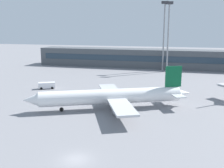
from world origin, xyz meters
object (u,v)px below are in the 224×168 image
Objects in this scene: floodlight_tower_west at (164,32)px; floodlight_tower_east at (168,33)px; service_van_white at (47,85)px; airplane_near at (110,97)px.

floodlight_tower_west is 3.91m from floodlight_tower_east.
service_van_white is 0.18× the size of floodlight_tower_west.
floodlight_tower_west is 1.02× the size of floodlight_tower_east.
service_van_white is (-25.64, 15.45, -1.98)m from airplane_near.
floodlight_tower_east is at bearing -57.45° from floodlight_tower_west.
airplane_near is at bearing -99.41° from floodlight_tower_east.
floodlight_tower_west reaches higher than floodlight_tower_east.
service_van_white is at bearing -128.72° from floodlight_tower_east.
floodlight_tower_east is at bearing 80.59° from airplane_near.
floodlight_tower_east is (2.10, -3.29, -0.26)m from floodlight_tower_west.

